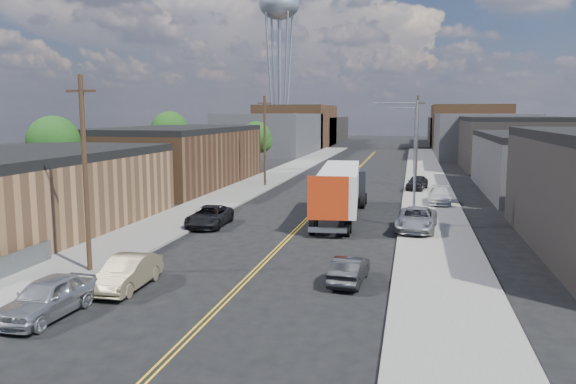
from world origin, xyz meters
The scene contains 31 objects.
ground centered at (0.00, 60.00, 0.00)m, with size 260.00×260.00×0.00m, color black.
centerline centered at (0.00, 45.00, 0.01)m, with size 0.32×120.00×0.01m, color gold.
sidewalk_left centered at (-9.50, 45.00, 0.07)m, with size 5.00×140.00×0.15m, color slate.
sidewalk_right centered at (9.50, 45.00, 0.07)m, with size 5.00×140.00×0.15m, color slate.
warehouse_tan centered at (-18.00, 18.00, 2.80)m, with size 12.00×22.00×5.60m.
warehouse_brown centered at (-18.00, 44.00, 3.30)m, with size 12.00×26.00×6.60m.
industrial_right_b centered at (22.00, 46.00, 3.05)m, with size 14.00×24.00×6.10m.
industrial_right_c centered at (22.00, 72.00, 3.80)m, with size 14.00×22.00×7.60m.
skyline_left_a centered at (-20.00, 95.00, 4.00)m, with size 16.00×30.00×8.00m, color #323234.
skyline_right_a centered at (20.00, 95.00, 4.00)m, with size 16.00×30.00×8.00m, color #323234.
skyline_left_b centered at (-20.00, 120.00, 5.00)m, with size 16.00×26.00×10.00m, color #533621.
skyline_right_b centered at (20.00, 120.00, 5.00)m, with size 16.00×26.00×10.00m, color #533621.
skyline_left_c centered at (-20.00, 140.00, 3.50)m, with size 16.00×40.00×7.00m, color black.
skyline_right_c centered at (20.00, 140.00, 3.50)m, with size 16.00×40.00×7.00m, color black.
water_tower centered at (-22.00, 110.00, 30.65)m, with size 9.00×9.00×36.90m.
streetlight_near centered at (7.60, 25.00, 5.33)m, with size 3.39×0.25×9.00m.
streetlight_far centered at (7.60, 60.00, 5.33)m, with size 3.39×0.25×9.00m.
utility_pole_left_near centered at (-8.20, 10.00, 5.14)m, with size 1.60×0.26×10.00m.
utility_pole_left_far centered at (-8.20, 45.00, 5.14)m, with size 1.60×0.26×10.00m.
utility_pole_right centered at (8.20, 48.00, 5.14)m, with size 1.60×0.26×10.00m.
tree_left_near centered at (-23.94, 30.00, 5.18)m, with size 4.85×4.76×7.91m.
tree_left_mid centered at (-23.94, 55.00, 5.48)m, with size 5.10×5.04×8.37m.
tree_left_far centered at (-13.94, 62.00, 4.57)m, with size 4.35×4.20×6.97m.
semi_truck centered at (2.54, 28.19, 2.33)m, with size 3.69×15.84×4.10m.
car_left_a centered at (-6.29, 3.95, 0.82)m, with size 1.92×4.78×1.63m, color #9EA0A3.
car_left_b centered at (-5.00, 8.00, 0.76)m, with size 1.61×4.62×1.52m, color #7B6D50.
car_left_c centered at (-6.40, 22.58, 0.73)m, with size 2.43×5.27×1.46m, color black.
car_right_oncoming centered at (5.00, 11.13, 0.66)m, with size 1.40×4.01×1.32m, color black.
car_right_lot_a centered at (8.20, 23.67, 0.93)m, with size 2.57×5.58×1.55m, color #9FA1A4.
car_right_lot_b centered at (10.28, 36.00, 0.85)m, with size 1.95×4.80×1.39m, color #BDBDBD.
car_right_lot_c centered at (8.36, 44.95, 0.90)m, with size 1.77×4.39×1.50m, color black.
Camera 1 is at (7.81, -15.07, 8.12)m, focal length 35.00 mm.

